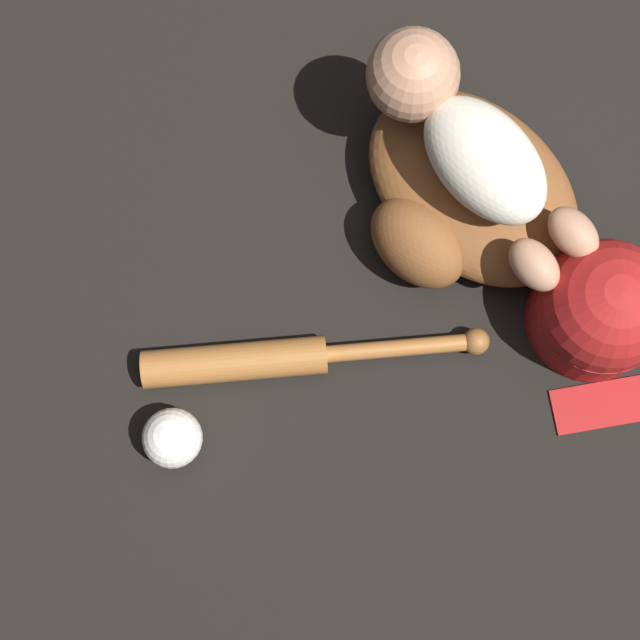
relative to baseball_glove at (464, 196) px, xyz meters
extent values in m
plane|color=black|center=(-0.02, -0.05, -0.05)|extent=(6.00, 6.00, 0.00)
ellipsoid|color=brown|center=(0.00, -0.02, 0.00)|extent=(0.33, 0.25, 0.11)
ellipsoid|color=brown|center=(-0.01, 0.09, 0.00)|extent=(0.15, 0.11, 0.11)
ellipsoid|color=silver|center=(0.00, -0.02, 0.10)|extent=(0.19, 0.12, 0.10)
sphere|color=tan|center=(0.14, -0.02, 0.11)|extent=(0.12, 0.12, 0.12)
ellipsoid|color=tan|center=(-0.13, 0.02, 0.08)|extent=(0.08, 0.05, 0.05)
ellipsoid|color=tan|center=(-0.13, -0.05, 0.08)|extent=(0.08, 0.05, 0.05)
cylinder|color=#9E602D|center=(0.03, 0.37, -0.03)|extent=(0.18, 0.22, 0.05)
cylinder|color=#9E602D|center=(-0.10, 0.19, -0.03)|extent=(0.13, 0.17, 0.02)
sphere|color=brown|center=(-0.15, 0.11, -0.03)|extent=(0.04, 0.04, 0.04)
sphere|color=white|center=(0.01, 0.49, -0.02)|extent=(0.08, 0.08, 0.08)
cylinder|color=maroon|center=(-0.23, -0.03, -0.01)|extent=(0.17, 0.17, 0.08)
sphere|color=maroon|center=(-0.23, -0.03, 0.03)|extent=(0.17, 0.17, 0.17)
cube|color=maroon|center=(-0.32, 0.03, -0.05)|extent=(0.12, 0.15, 0.01)
camera|label=1|loc=(-0.20, 0.42, 1.34)|focal=60.00mm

